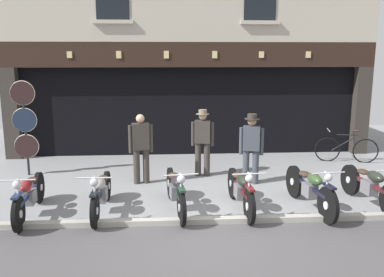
# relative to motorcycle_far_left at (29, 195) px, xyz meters

# --- Properties ---
(ground) EXTENTS (22.68, 22.00, 0.18)m
(ground) POSITION_rel_motorcycle_far_left_xyz_m (3.28, -1.61, -0.46)
(ground) COLOR gray
(shop_facade) EXTENTS (10.98, 4.42, 5.94)m
(shop_facade) POSITION_rel_motorcycle_far_left_xyz_m (3.28, 6.40, 1.23)
(shop_facade) COLOR black
(shop_facade) RESTS_ON ground
(motorcycle_far_left) EXTENTS (0.62, 2.07, 0.90)m
(motorcycle_far_left) POSITION_rel_motorcycle_far_left_xyz_m (0.00, 0.00, 0.00)
(motorcycle_far_left) COLOR black
(motorcycle_far_left) RESTS_ON ground
(motorcycle_left) EXTENTS (0.62, 2.01, 0.90)m
(motorcycle_left) POSITION_rel_motorcycle_far_left_xyz_m (1.31, 0.07, -0.01)
(motorcycle_left) COLOR black
(motorcycle_left) RESTS_ON ground
(motorcycle_center_left) EXTENTS (0.62, 2.07, 0.92)m
(motorcycle_center_left) POSITION_rel_motorcycle_far_left_xyz_m (2.72, 0.09, 0.01)
(motorcycle_center_left) COLOR black
(motorcycle_center_left) RESTS_ON ground
(motorcycle_center) EXTENTS (0.62, 1.99, 0.92)m
(motorcycle_center) POSITION_rel_motorcycle_far_left_xyz_m (3.97, 0.05, 0.01)
(motorcycle_center) COLOR black
(motorcycle_center) RESTS_ON ground
(motorcycle_center_right) EXTENTS (0.62, 2.09, 0.93)m
(motorcycle_center_right) POSITION_rel_motorcycle_far_left_xyz_m (5.31, -0.00, 0.02)
(motorcycle_center_right) COLOR black
(motorcycle_center_right) RESTS_ON ground
(motorcycle_right) EXTENTS (0.62, 2.02, 0.92)m
(motorcycle_right) POSITION_rel_motorcycle_far_left_xyz_m (6.56, 0.11, 0.01)
(motorcycle_right) COLOR black
(motorcycle_right) RESTS_ON ground
(salesman_left) EXTENTS (0.55, 0.28, 1.63)m
(salesman_left) POSITION_rel_motorcycle_far_left_xyz_m (1.97, 1.89, 0.48)
(salesman_left) COLOR #38332D
(salesman_left) RESTS_ON ground
(shopkeeper_center) EXTENTS (0.55, 0.33, 1.65)m
(shopkeeper_center) POSITION_rel_motorcycle_far_left_xyz_m (3.44, 2.41, 0.49)
(shopkeeper_center) COLOR #38332D
(shopkeeper_center) RESTS_ON ground
(salesman_right) EXTENTS (0.55, 0.35, 1.64)m
(salesman_right) POSITION_rel_motorcycle_far_left_xyz_m (4.51, 1.72, 0.49)
(salesman_right) COLOR #3D424C
(salesman_right) RESTS_ON ground
(tyre_sign_pole) EXTENTS (0.60, 0.06, 2.35)m
(tyre_sign_pole) POSITION_rel_motorcycle_far_left_xyz_m (-0.89, 2.73, 0.95)
(tyre_sign_pole) COLOR #232328
(tyre_sign_pole) RESTS_ON ground
(advert_board_near) EXTENTS (0.72, 0.03, 1.00)m
(advert_board_near) POSITION_rel_motorcycle_far_left_xyz_m (5.76, 4.77, 1.46)
(advert_board_near) COLOR beige
(leaning_bicycle) EXTENTS (1.67, 0.58, 0.94)m
(leaning_bicycle) POSITION_rel_motorcycle_far_left_xyz_m (7.58, 3.48, -0.05)
(leaning_bicycle) COLOR black
(leaning_bicycle) RESTS_ON ground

